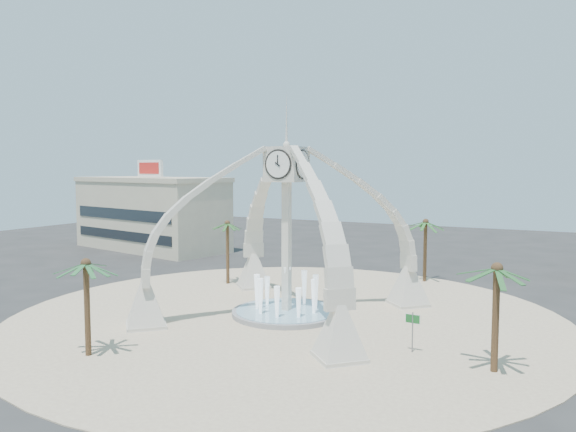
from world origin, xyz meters
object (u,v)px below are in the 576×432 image
at_px(palm_east, 497,270).
at_px(palm_north, 426,223).
at_px(fountain, 287,312).
at_px(street_sign, 413,324).
at_px(palm_west, 227,224).
at_px(palm_south, 86,265).
at_px(clock_tower, 287,228).

relative_size(palm_east, palm_north, 0.98).
height_order(fountain, palm_east, palm_east).
relative_size(fountain, street_sign, 3.28).
bearing_deg(fountain, palm_east, -18.62).
height_order(palm_east, street_sign, palm_east).
distance_m(fountain, palm_west, 13.67).
height_order(palm_north, palm_south, palm_north).
relative_size(clock_tower, street_sign, 7.37).
bearing_deg(fountain, clock_tower, -90.00).
distance_m(palm_west, palm_north, 18.65).
bearing_deg(fountain, palm_north, 70.82).
xyz_separation_m(palm_east, palm_west, (-25.18, 12.56, 0.12)).
bearing_deg(palm_south, palm_north, 68.48).
bearing_deg(palm_east, fountain, 161.38).
distance_m(palm_west, palm_south, 21.04).
bearing_deg(palm_north, clock_tower, -109.18).
relative_size(fountain, palm_north, 1.25).
distance_m(palm_east, palm_west, 28.14).
relative_size(palm_south, street_sign, 2.49).
relative_size(clock_tower, palm_west, 2.84).
bearing_deg(clock_tower, palm_east, -18.62).
xyz_separation_m(clock_tower, palm_west, (-10.13, 7.49, -0.88)).
height_order(fountain, street_sign, fountain).
relative_size(clock_tower, palm_east, 2.85).
height_order(palm_south, street_sign, palm_south).
height_order(palm_west, palm_north, palm_north).
relative_size(palm_north, street_sign, 2.63).
bearing_deg(palm_south, palm_east, 20.98).
xyz_separation_m(clock_tower, palm_south, (-5.97, -13.14, -1.18)).
xyz_separation_m(palm_east, palm_south, (-21.03, -8.06, -0.17)).
bearing_deg(palm_west, clock_tower, -36.48).
bearing_deg(palm_east, palm_south, -159.02).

